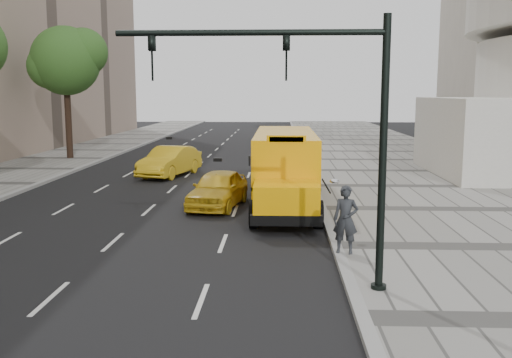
{
  "coord_description": "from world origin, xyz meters",
  "views": [
    {
      "loc": [
        4.27,
        -22.34,
        4.69
      ],
      "look_at": [
        3.5,
        -4.0,
        1.9
      ],
      "focal_mm": 40.0,
      "sensor_mm": 36.0,
      "label": 1
    }
  ],
  "objects_px": {
    "school_bus": "(285,161)",
    "traffic_signal": "(321,119)",
    "taxi_near": "(218,189)",
    "pedestrian": "(346,219)",
    "tree_c": "(67,60)",
    "taxi_far": "(170,161)"
  },
  "relations": [
    {
      "from": "school_bus",
      "to": "traffic_signal",
      "type": "bearing_deg",
      "value": -86.53
    },
    {
      "from": "taxi_near",
      "to": "pedestrian",
      "type": "height_order",
      "value": "pedestrian"
    },
    {
      "from": "pedestrian",
      "to": "school_bus",
      "type": "bearing_deg",
      "value": 115.39
    },
    {
      "from": "tree_c",
      "to": "traffic_signal",
      "type": "bearing_deg",
      "value": -59.45
    },
    {
      "from": "taxi_far",
      "to": "traffic_signal",
      "type": "height_order",
      "value": "traffic_signal"
    },
    {
      "from": "school_bus",
      "to": "taxi_near",
      "type": "height_order",
      "value": "school_bus"
    },
    {
      "from": "tree_c",
      "to": "school_bus",
      "type": "bearing_deg",
      "value": -45.2
    },
    {
      "from": "taxi_near",
      "to": "taxi_far",
      "type": "xyz_separation_m",
      "value": [
        -3.68,
        8.71,
        0.07
      ]
    },
    {
      "from": "taxi_near",
      "to": "tree_c",
      "type": "bearing_deg",
      "value": 136.16
    },
    {
      "from": "tree_c",
      "to": "pedestrian",
      "type": "height_order",
      "value": "tree_c"
    },
    {
      "from": "tree_c",
      "to": "taxi_near",
      "type": "distance_m",
      "value": 21.2
    },
    {
      "from": "tree_c",
      "to": "taxi_far",
      "type": "bearing_deg",
      "value": -41.73
    },
    {
      "from": "traffic_signal",
      "to": "pedestrian",
      "type": "bearing_deg",
      "value": 72.19
    },
    {
      "from": "taxi_far",
      "to": "tree_c",
      "type": "bearing_deg",
      "value": 153.98
    },
    {
      "from": "tree_c",
      "to": "traffic_signal",
      "type": "height_order",
      "value": "tree_c"
    },
    {
      "from": "school_bus",
      "to": "pedestrian",
      "type": "height_order",
      "value": "school_bus"
    },
    {
      "from": "pedestrian",
      "to": "traffic_signal",
      "type": "xyz_separation_m",
      "value": [
        -0.96,
        -2.98,
        2.97
      ]
    },
    {
      "from": "school_bus",
      "to": "taxi_far",
      "type": "bearing_deg",
      "value": 130.82
    },
    {
      "from": "tree_c",
      "to": "pedestrian",
      "type": "bearing_deg",
      "value": -54.77
    },
    {
      "from": "school_bus",
      "to": "taxi_far",
      "type": "height_order",
      "value": "school_bus"
    },
    {
      "from": "taxi_near",
      "to": "traffic_signal",
      "type": "bearing_deg",
      "value": -61.79
    },
    {
      "from": "school_bus",
      "to": "pedestrian",
      "type": "xyz_separation_m",
      "value": [
        1.65,
        -8.44,
        -0.64
      ]
    }
  ]
}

